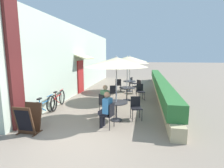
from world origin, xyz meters
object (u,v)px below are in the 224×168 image
Objects in this scene: seated_patron_near_right at (106,108)px; cafe_chair_near_back at (136,106)px; patio_umbrella_mid at (127,60)px; cafe_chair_far_left at (133,82)px; patio_table_mid at (127,91)px; patio_table_far at (129,84)px; patio_umbrella_near at (116,62)px; patio_umbrella_far at (130,59)px; bicycle_second at (58,100)px; cafe_chair_near_left at (104,103)px; bicycle_leaning at (44,107)px; menu_board at (28,119)px; patio_table_near at (116,106)px; seated_patron_near_left at (106,98)px; cafe_chair_mid_left at (113,92)px; cafe_chair_near_right at (109,113)px; cafe_chair_mid_right at (140,90)px; cafe_chair_far_back at (137,85)px; coffee_cup_far at (130,80)px; cafe_chair_far_right at (118,84)px.

cafe_chair_near_back is at bearing -28.53° from seated_patron_near_right.
patio_umbrella_mid reaches higher than cafe_chair_far_left.
patio_table_mid is 1.00× the size of patio_table_far.
cafe_chair_far_left is (-0.54, 5.97, 0.00)m from cafe_chair_near_back.
patio_umbrella_near is at bearing -91.68° from patio_table_mid.
patio_umbrella_far is 1.33× the size of bicycle_second.
patio_umbrella_near reaches higher than cafe_chair_near_left.
cafe_chair_near_back is 0.48× the size of bicycle_leaning.
cafe_chair_near_left is at bearing 48.36° from menu_board.
patio_umbrella_far is (0.24, 6.22, 1.51)m from seated_patron_near_right.
patio_table_near is 1.00× the size of patio_table_mid.
cafe_chair_far_left is (0.18, 6.24, -1.68)m from patio_umbrella_near.
seated_patron_near_left is 1.44× the size of cafe_chair_mid_left.
patio_umbrella_near and patio_umbrella_mid have the same top height.
cafe_chair_near_right is (0.40, -1.33, -0.17)m from seated_patron_near_left.
cafe_chair_near_right is at bearing -15.98° from bicycle_leaning.
bicycle_second is at bearing 159.52° from patio_table_near.
seated_patron_near_left is 1.35× the size of menu_board.
bicycle_leaning is at bearing -178.72° from patio_umbrella_near.
patio_table_near is 3.46m from cafe_chair_mid_right.
cafe_chair_near_left is at bearing 123.76° from cafe_chair_far_back.
seated_patron_near_left is at bearing -96.29° from coffee_cup_far.
seated_patron_near_right is at bearing -42.33° from bicycle_second.
cafe_chair_near_back is 1.00× the size of cafe_chair_far_left.
bicycle_second is at bearing -161.96° from cafe_chair_mid_left.
patio_umbrella_far is (0.00, -0.00, 1.66)m from patio_table_far.
cafe_chair_near_left is at bearing 35.68° from cafe_chair_near_right.
cafe_chair_far_right is at bearing -89.13° from cafe_chair_near_back.
cafe_chair_mid_right is (0.80, 3.36, -0.02)m from patio_table_near.
patio_umbrella_mid is 2.78× the size of cafe_chair_mid_left.
patio_table_far is at bearing 5.68° from cafe_chair_far_right.
patio_table_far is at bearing 128.50° from seated_patron_near_left.
coffee_cup_far is (0.65, 2.80, 0.24)m from cafe_chair_mid_left.
cafe_chair_mid_left is (-0.50, 3.52, 0.00)m from cafe_chair_near_right.
cafe_chair_near_right is 0.94× the size of menu_board.
patio_umbrella_mid is 2.78× the size of cafe_chair_far_left.
cafe_chair_far_right is 5.77m from bicycle_leaning.
seated_patron_near_right reaches higher than cafe_chair_far_left.
cafe_chair_far_back is (0.81, 5.70, -0.17)m from seated_patron_near_right.
coffee_cup_far reaches higher than patio_table_mid.
cafe_chair_far_right is 1.34m from cafe_chair_far_back.
bicycle_leaning is (-3.53, -5.03, -0.14)m from cafe_chair_far_back.
seated_patron_near_left is 1.46× the size of patio_table_mid.
cafe_chair_far_right is at bearing -68.61° from cafe_chair_mid_right.
seated_patron_near_right is 0.52× the size of patio_umbrella_mid.
bicycle_second is (-2.32, -1.66, -0.13)m from cafe_chair_mid_left.
cafe_chair_mid_right is 5.98m from menu_board.
cafe_chair_far_back is at bearing 6.62° from seated_patron_near_right.
patio_table_mid is 9.53× the size of coffee_cup_far.
cafe_chair_far_back is 0.94× the size of menu_board.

